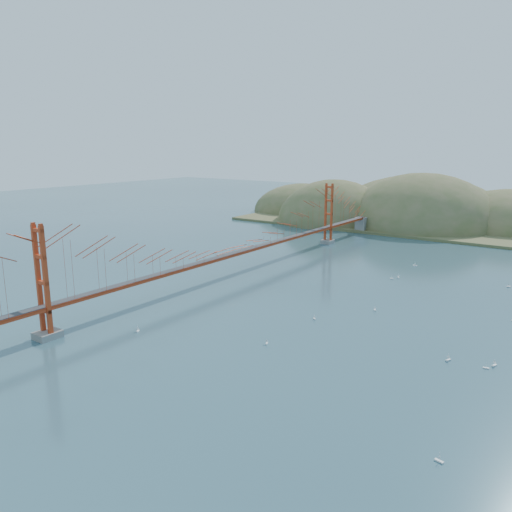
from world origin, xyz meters
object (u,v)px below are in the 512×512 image
Objects in this scene: sailboat_2 at (439,460)px; sailboat_1 at (375,309)px; bridge at (233,229)px; sailboat_0 at (267,343)px.

sailboat_1 is (-14.42, 24.71, -0.01)m from sailboat_2.
bridge is 27.30m from sailboat_0.
bridge reaches higher than sailboat_2.
sailboat_0 is at bearing -106.47° from sailboat_1.
sailboat_0 is 16.35m from sailboat_1.
bridge is 156.88× the size of sailboat_1.
bridge reaches higher than sailboat_0.
bridge is at bearing 172.87° from sailboat_1.
bridge is 158.94× the size of sailboat_0.
sailboat_1 is at bearing -7.13° from bridge.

